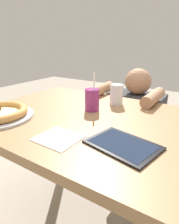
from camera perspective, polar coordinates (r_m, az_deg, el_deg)
dining_table at (r=1.01m, az=-0.98°, el=-7.57°), size 1.11×0.83×0.75m
drink_cup_colored at (r=1.02m, az=0.77°, el=3.63°), size 0.08×0.08×0.20m
water_cup_clear at (r=1.14m, az=7.92°, el=5.20°), size 0.08×0.08×0.12m
paper_napkin at (r=0.75m, az=-9.12°, el=-7.55°), size 0.16×0.15×0.00m
tablet at (r=0.70m, az=9.72°, el=-9.43°), size 0.27×0.22×0.01m
diner_seated at (r=1.59m, az=12.70°, el=-6.15°), size 0.43×0.53×0.92m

